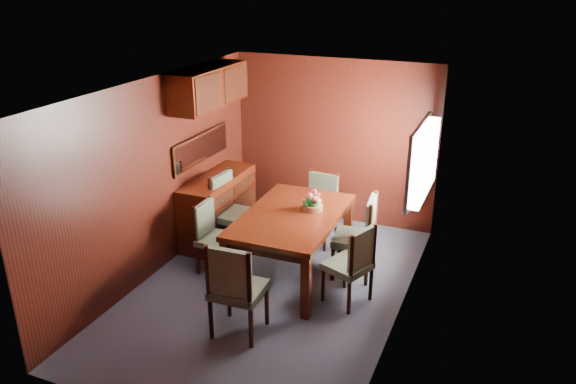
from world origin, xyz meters
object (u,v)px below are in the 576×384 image
at_px(sideboard, 218,207).
at_px(chair_left_near, 212,233).
at_px(dining_table, 292,223).
at_px(flower_centerpiece, 313,201).
at_px(chair_right_near, 353,261).
at_px(chair_head, 235,285).

distance_m(sideboard, chair_left_near, 0.92).
bearing_deg(chair_left_near, dining_table, 105.61).
bearing_deg(flower_centerpiece, sideboard, 166.11).
relative_size(sideboard, chair_left_near, 1.54).
distance_m(dining_table, chair_right_near, 0.94).
relative_size(dining_table, chair_head, 1.65).
relative_size(sideboard, chair_right_near, 1.46).
relative_size(chair_left_near, flower_centerpiece, 3.55).
height_order(sideboard, chair_right_near, chair_right_near).
bearing_deg(chair_right_near, flower_centerpiece, 73.90).
bearing_deg(chair_right_near, sideboard, 89.54).
bearing_deg(sideboard, flower_centerpiece, -13.89).
height_order(sideboard, flower_centerpiece, flower_centerpiece).
distance_m(chair_left_near, flower_centerpiece, 1.32).
relative_size(sideboard, dining_table, 0.79).
bearing_deg(sideboard, chair_right_near, -22.34).
relative_size(chair_head, flower_centerpiece, 4.19).
xyz_separation_m(sideboard, chair_head, (1.29, -1.96, 0.15)).
height_order(sideboard, chair_left_near, chair_left_near).
bearing_deg(flower_centerpiece, chair_head, -98.86).
xyz_separation_m(sideboard, flower_centerpiece, (1.53, -0.38, 0.50)).
relative_size(chair_left_near, chair_head, 0.85).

